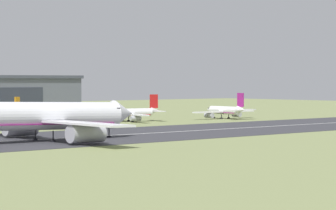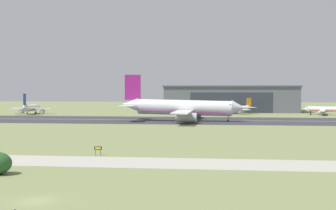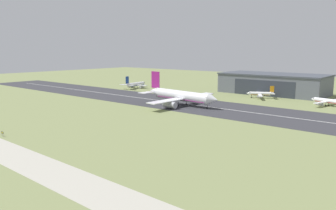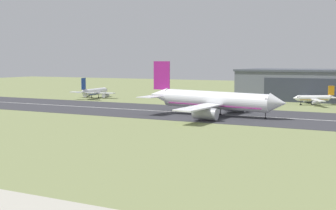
{
  "view_description": "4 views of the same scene",
  "coord_description": "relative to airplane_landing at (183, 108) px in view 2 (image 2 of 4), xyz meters",
  "views": [
    {
      "loc": [
        -79.19,
        -9.81,
        12.07
      ],
      "look_at": [
        20.82,
        104.78,
        7.42
      ],
      "focal_mm": 85.0,
      "sensor_mm": 36.0,
      "label": 1
    },
    {
      "loc": [
        19.89,
        -47.75,
        12.08
      ],
      "look_at": [
        2.05,
        103.47,
        6.76
      ],
      "focal_mm": 50.0,
      "sensor_mm": 36.0,
      "label": 2
    },
    {
      "loc": [
        111.46,
        -12.78,
        29.37
      ],
      "look_at": [
        20.53,
        95.55,
        5.57
      ],
      "focal_mm": 35.0,
      "sensor_mm": 36.0,
      "label": 3
    },
    {
      "loc": [
        60.16,
        -12.22,
        17.57
      ],
      "look_at": [
        -0.1,
        103.45,
        5.14
      ],
      "focal_mm": 50.0,
      "sensor_mm": 36.0,
      "label": 4
    }
  ],
  "objects": [
    {
      "name": "ground_plane",
      "position": [
        -5.28,
        -60.28,
        -4.87
      ],
      "size": [
        625.94,
        625.94,
        0.0
      ],
      "primitive_type": "plane",
      "color": "#7A8451"
    },
    {
      "name": "runway_strip",
      "position": [
        -5.28,
        4.6,
        -4.84
      ],
      "size": [
        385.94,
        42.13,
        0.06
      ],
      "primitive_type": "cube",
      "color": "#333338",
      "rests_on": "ground_plane"
    },
    {
      "name": "runway_centreline",
      "position": [
        -5.28,
        4.6,
        -4.81
      ],
      "size": [
        347.35,
        0.7,
        0.01
      ],
      "primitive_type": "cube",
      "color": "silver",
      "rests_on": "runway_strip"
    },
    {
      "name": "taxiway_road",
      "position": [
        -5.28,
        -98.1,
        -4.85
      ],
      "size": [
        289.45,
        11.13,
        0.05
      ],
      "primitive_type": "cube",
      "color": "#B2AD9E",
      "rests_on": "ground_plane"
    },
    {
      "name": "hangar_building",
      "position": [
        18.66,
        77.74,
        1.97
      ],
      "size": [
        68.92,
        33.21,
        13.65
      ],
      "color": "slate",
      "rests_on": "ground_plane"
    },
    {
      "name": "airplane_landing",
      "position": [
        0.0,
        0.0,
        0.0
      ],
      "size": [
        46.47,
        51.21,
        17.33
      ],
      "color": "white",
      "rests_on": "ground_plane"
    },
    {
      "name": "airplane_parked_centre",
      "position": [
        60.81,
        48.15,
        -2.28
      ],
      "size": [
        19.35,
        22.3,
        7.99
      ],
      "color": "white",
      "rests_on": "ground_plane"
    },
    {
      "name": "airplane_parked_east",
      "position": [
        -76.26,
        40.22,
        -1.99
      ],
      "size": [
        19.55,
        25.07,
        9.83
      ],
      "color": "white",
      "rests_on": "ground_plane"
    },
    {
      "name": "airplane_parked_far_east",
      "position": [
        21.13,
        52.19,
        -2.15
      ],
      "size": [
        17.24,
        20.92,
        7.67
      ],
      "color": "white",
      "rests_on": "ground_plane"
    },
    {
      "name": "runway_sign",
      "position": [
        -7.84,
        -90.83,
        -3.68
      ],
      "size": [
        1.38,
        0.13,
        1.62
      ],
      "color": "#4C4C51",
      "rests_on": "ground_plane"
    }
  ]
}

